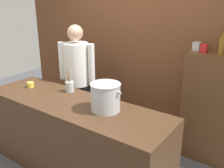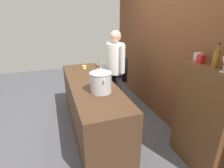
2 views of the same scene
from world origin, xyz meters
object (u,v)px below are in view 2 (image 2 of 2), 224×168
object	(u,v)px
chef	(116,67)
spice_tin_silver	(199,57)
utensil_crock	(100,72)
butter_jar	(84,67)
wine_bottle_amber	(216,58)
spice_tin_red	(201,59)
stockpot_large	(101,82)

from	to	relation	value
chef	spice_tin_silver	world-z (taller)	chef
chef	spice_tin_silver	size ratio (longest dim) A/B	16.39
utensil_crock	butter_jar	distance (m)	0.56
butter_jar	spice_tin_silver	xyz separation A→B (m)	(1.71, 1.18, 0.51)
butter_jar	wine_bottle_amber	distance (m)	2.37
utensil_crock	spice_tin_red	world-z (taller)	spice_tin_red
spice_tin_red	spice_tin_silver	world-z (taller)	same
chef	utensil_crock	distance (m)	0.45
wine_bottle_amber	chef	bearing A→B (deg)	-161.51
wine_bottle_amber	spice_tin_red	world-z (taller)	wine_bottle_amber
chef	utensil_crock	xyz separation A→B (m)	(0.24, -0.39, 0.01)
spice_tin_red	butter_jar	bearing A→B (deg)	-148.42
stockpot_large	spice_tin_silver	xyz separation A→B (m)	(0.50, 1.17, 0.39)
butter_jar	wine_bottle_amber	size ratio (longest dim) A/B	0.32
butter_jar	chef	bearing A→B (deg)	62.77
chef	utensil_crock	world-z (taller)	chef
wine_bottle_amber	spice_tin_silver	distance (m)	0.30
chef	stockpot_large	size ratio (longest dim) A/B	4.44
utensil_crock	stockpot_large	bearing A→B (deg)	-13.95
chef	stockpot_large	world-z (taller)	chef
spice_tin_red	spice_tin_silver	distance (m)	0.13
chef	spice_tin_red	distance (m)	1.69
wine_bottle_amber	spice_tin_red	size ratio (longest dim) A/B	2.69
stockpot_large	wine_bottle_amber	bearing A→B (deg)	54.69
spice_tin_silver	spice_tin_red	bearing A→B (deg)	-31.48
stockpot_large	wine_bottle_amber	distance (m)	1.45
wine_bottle_amber	spice_tin_red	distance (m)	0.20
wine_bottle_amber	stockpot_large	bearing A→B (deg)	-125.31
chef	butter_jar	bearing A→B (deg)	45.81
stockpot_large	spice_tin_silver	distance (m)	1.33
chef	wine_bottle_amber	size ratio (longest dim) A/B	6.15
butter_jar	wine_bottle_amber	xyz separation A→B (m)	(2.00, 1.14, 0.56)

